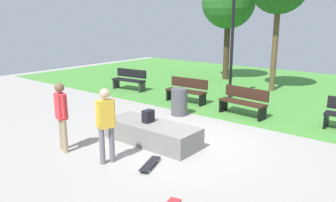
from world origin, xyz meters
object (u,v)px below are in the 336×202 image
Objects in this scene: park_bench_near_lamppost at (244,101)px; trash_bin at (179,102)px; skateboard_by_ledge at (150,164)px; tree_young_birch at (229,2)px; concrete_ledge at (152,133)px; skater_performing_trick at (106,120)px; backpack_on_ledge at (148,116)px; skater_watching at (61,112)px; park_bench_far_left at (130,79)px; park_bench_near_path at (187,90)px; lamp_post at (232,35)px.

park_bench_near_lamppost reaches higher than trash_bin.
tree_young_birch reaches higher than skateboard_by_ledge.
concrete_ledge is 1.51× the size of skater_performing_trick.
skater_watching is (-1.15, -1.74, 0.29)m from backpack_on_ledge.
concrete_ledge is at bearing -39.86° from park_bench_far_left.
skater_performing_trick is 1.01× the size of skater_watching.
skater_watching reaches higher than concrete_ledge.
park_bench_near_lamppost is 2.49m from park_bench_near_path.
skater_watching reaches higher than park_bench_near_lamppost.
trash_bin is (4.12, -1.80, -0.04)m from park_bench_far_left.
park_bench_far_left is 4.89m from lamp_post.
skater_watching is at bearing -92.94° from lamp_post.
skater_watching is 7.15m from park_bench_far_left.
tree_young_birch is at bearing 124.09° from park_bench_near_lamppost.
concrete_ledge is 2.67m from trash_bin.
park_bench_far_left is 0.31× the size of tree_young_birch.
park_bench_near_lamppost is at bearing 36.99° from trash_bin.
backpack_on_ledge is at bearing -67.46° from park_bench_near_path.
skateboard_by_ledge is 0.16× the size of tree_young_birch.
park_bench_near_path is at bearing 117.89° from skateboard_by_ledge.
park_bench_far_left reaches higher than trash_bin.
backpack_on_ledge is 10.37m from tree_young_birch.
lamp_post is (-1.58, 1.99, 2.00)m from park_bench_near_lamppost.
tree_young_birch is (-3.02, 9.39, 3.22)m from backpack_on_ledge.
lamp_post is at bearing -58.45° from tree_young_birch.
lamp_post is at bearing 98.93° from concrete_ledge.
backpack_on_ledge is 1.57m from skater_performing_trick.
trash_bin is (-1.04, 4.00, -0.54)m from skater_performing_trick.
concrete_ledge is 1.52× the size of skater_watching.
concrete_ledge is 1.56× the size of park_bench_near_path.
lamp_post is at bearing 62.38° from park_bench_near_path.
concrete_ledge is 0.62× the size of lamp_post.
lamp_post reaches higher than skater_performing_trick.
concrete_ledge is at bearing -100.32° from park_bench_near_lamppost.
park_bench_near_lamppost is at bearing -5.36° from park_bench_far_left.
park_bench_near_path is 2.78m from lamp_post.
backpack_on_ledge is (-0.13, -0.00, 0.42)m from concrete_ledge.
skateboard_by_ledge is (0.91, -1.10, -0.20)m from concrete_ledge.
skater_performing_trick is at bearing 9.00° from skater_watching.
skater_performing_trick is 4.17m from trash_bin.
concrete_ledge is 2.86× the size of trash_bin.
trash_bin is (-1.90, 3.57, 0.38)m from skateboard_by_ledge.
backpack_on_ledge is 1.64m from skateboard_by_ledge.
skateboard_by_ledge is 0.20× the size of lamp_post.
skater_performing_trick reaches higher than trash_bin.
tree_young_birch reaches higher than skater_performing_trick.
trash_bin is at bearing -143.01° from park_bench_near_lamppost.
skateboard_by_ledge is 5.79m from park_bench_near_path.
park_bench_near_lamppost is (1.96, 5.47, -0.49)m from skater_watching.
trash_bin is (-1.67, -1.26, -0.04)m from park_bench_near_lamppost.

